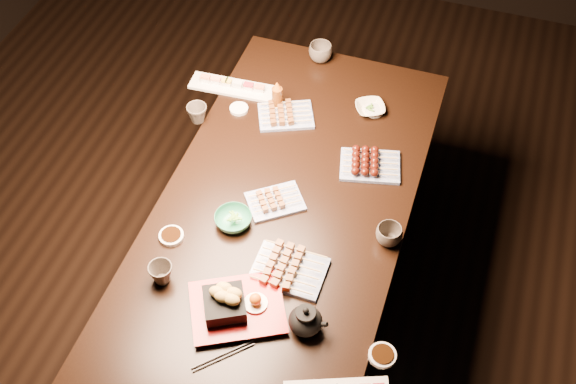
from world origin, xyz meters
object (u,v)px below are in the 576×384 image
(tempura_tray, at_px, (237,302))
(condiment_bottle, at_px, (277,95))
(sushi_platter_far, at_px, (232,84))
(edamame_bowl_green, at_px, (233,220))
(yakitori_plate_left, at_px, (286,112))
(yakitori_plate_right, at_px, (289,267))
(teapot, at_px, (305,319))
(yakitori_plate_center, at_px, (275,198))
(edamame_bowl_cream, at_px, (370,108))
(teacup_mid_right, at_px, (389,235))
(dining_table, at_px, (284,263))
(teacup_near_left, at_px, (161,273))
(teacup_far_left, at_px, (197,114))
(teacup_far_right, at_px, (320,53))

(tempura_tray, relative_size, condiment_bottle, 2.23)
(sushi_platter_far, xyz_separation_m, edamame_bowl_green, (0.26, -0.67, -0.00))
(yakitori_plate_left, bearing_deg, yakitori_plate_right, -94.37)
(edamame_bowl_green, height_order, teapot, teapot)
(yakitori_plate_center, bearing_deg, sushi_platter_far, 88.57)
(tempura_tray, bearing_deg, condiment_bottle, 73.38)
(edamame_bowl_cream, bearing_deg, teacup_mid_right, -70.26)
(yakitori_plate_right, relative_size, edamame_bowl_green, 1.83)
(dining_table, distance_m, sushi_platter_far, 0.78)
(sushi_platter_far, height_order, teacup_near_left, teacup_near_left)
(dining_table, distance_m, teacup_near_left, 0.67)
(dining_table, xyz_separation_m, yakitori_plate_right, (0.11, -0.27, 0.41))
(teacup_near_left, xyz_separation_m, teacup_mid_right, (0.69, 0.40, -0.00))
(teapot, distance_m, condiment_bottle, 1.04)
(edamame_bowl_green, bearing_deg, yakitori_plate_right, -27.96)
(yakitori_plate_center, bearing_deg, teacup_far_left, 108.34)
(teacup_near_left, relative_size, condiment_bottle, 0.62)
(edamame_bowl_green, bearing_deg, yakitori_plate_center, 51.09)
(yakitori_plate_right, relative_size, yakitori_plate_left, 1.12)
(yakitori_plate_center, bearing_deg, teacup_mid_right, -41.70)
(tempura_tray, height_order, teacup_near_left, tempura_tray)
(teapot, bearing_deg, dining_table, 116.25)
(yakitori_plate_right, bearing_deg, edamame_bowl_green, 152.64)
(condiment_bottle, bearing_deg, teacup_far_right, 76.73)
(sushi_platter_far, relative_size, condiment_bottle, 2.72)
(yakitori_plate_right, distance_m, teacup_mid_right, 0.37)
(sushi_platter_far, bearing_deg, teacup_far_left, 71.03)
(yakitori_plate_left, bearing_deg, edamame_bowl_cream, 0.87)
(tempura_tray, bearing_deg, yakitori_plate_right, 32.39)
(edamame_bowl_green, bearing_deg, teapot, -40.83)
(condiment_bottle, bearing_deg, yakitori_plate_left, -41.43)
(teacup_mid_right, bearing_deg, teacup_near_left, -149.88)
(dining_table, height_order, edamame_bowl_cream, edamame_bowl_cream)
(teacup_near_left, relative_size, teapot, 0.64)
(condiment_bottle, bearing_deg, teacup_near_left, -95.79)
(condiment_bottle, bearing_deg, dining_table, -68.50)
(teacup_far_right, bearing_deg, tempura_tray, -85.22)
(edamame_bowl_green, relative_size, teacup_near_left, 1.61)
(yakitori_plate_left, distance_m, teacup_far_left, 0.36)
(dining_table, distance_m, yakitori_plate_center, 0.40)
(dining_table, xyz_separation_m, edamame_bowl_cream, (0.18, 0.59, 0.39))
(yakitori_plate_center, bearing_deg, teacup_far_right, 58.79)
(teacup_near_left, bearing_deg, tempura_tray, -6.33)
(yakitori_plate_center, xyz_separation_m, teapot, (0.26, -0.46, 0.03))
(yakitori_plate_center, xyz_separation_m, yakitori_plate_right, (0.14, -0.27, 0.01))
(edamame_bowl_cream, xyz_separation_m, teacup_far_left, (-0.65, -0.28, 0.02))
(yakitori_plate_center, xyz_separation_m, teacup_far_left, (-0.44, 0.31, 0.01))
(tempura_tray, height_order, teapot, same)
(teacup_near_left, xyz_separation_m, teacup_far_left, (-0.19, 0.75, -0.00))
(sushi_platter_far, relative_size, teacup_far_left, 4.42)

